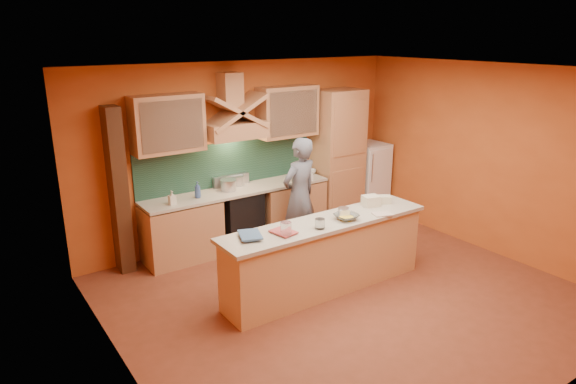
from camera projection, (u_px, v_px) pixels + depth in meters
floor at (345, 296)px, 6.52m from camera, size 5.50×5.00×0.01m
ceiling at (354, 70)px, 5.68m from camera, size 5.50×5.00×0.01m
wall_back at (245, 152)px, 8.06m from camera, size 5.50×0.02×2.80m
wall_front at (554, 267)px, 4.13m from camera, size 5.50×0.02×2.80m
wall_left at (118, 242)px, 4.61m from camera, size 0.02×5.00×2.80m
wall_right at (490, 160)px, 7.58m from camera, size 0.02×5.00×2.80m
base_cabinet_left at (182, 232)px, 7.44m from camera, size 1.10×0.60×0.86m
base_cabinet_right at (289, 208)px, 8.47m from camera, size 1.10×0.60×0.86m
counter_top at (238, 190)px, 7.82m from camera, size 3.00×0.62×0.04m
stove at (239, 218)px, 7.95m from camera, size 0.60×0.58×0.90m
backsplash at (228, 164)px, 7.93m from camera, size 3.00×0.03×0.70m
range_hood at (235, 130)px, 7.58m from camera, size 0.92×0.50×0.24m
hood_chimney at (230, 90)px, 7.48m from camera, size 0.30×0.30×0.50m
upper_cabinet_left at (168, 124)px, 7.04m from camera, size 1.00×0.35×0.80m
upper_cabinet_right at (287, 112)px, 8.13m from camera, size 1.00×0.35×0.80m
pantry_column at (337, 157)px, 8.79m from camera, size 0.80×0.60×2.30m
fridge at (368, 179)px, 9.35m from camera, size 0.58×0.60×1.30m
trim_column_left at (118, 192)px, 6.91m from camera, size 0.20×0.30×2.30m
island_body at (325, 258)px, 6.57m from camera, size 2.80×0.55×0.88m
island_top at (326, 223)px, 6.42m from camera, size 2.90×0.62×0.05m
person at (299, 195)px, 7.66m from camera, size 0.70×0.53×1.75m
pot_large at (228, 186)px, 7.73m from camera, size 0.23×0.23×0.17m
pot_small at (237, 182)px, 7.97m from camera, size 0.20×0.20×0.16m
soap_bottle_a at (172, 198)px, 7.07m from camera, size 0.09×0.10×0.20m
soap_bottle_b at (198, 190)px, 7.37m from camera, size 0.10×0.10×0.24m
bowl_back at (309, 172)px, 8.63m from camera, size 0.29×0.29×0.07m
dish_rack at (302, 176)px, 8.29m from camera, size 0.36×0.32×0.11m
book_lower at (277, 235)px, 5.95m from camera, size 0.27×0.33×0.03m
book_upper at (240, 236)px, 5.85m from camera, size 0.34×0.40×0.03m
jar_large at (286, 229)px, 5.92m from camera, size 0.14×0.14×0.17m
jar_small at (320, 224)px, 6.15m from camera, size 0.14×0.14×0.12m
kitchen_scale at (344, 213)px, 6.56m from camera, size 0.17×0.17×0.11m
mixing_bowl at (346, 217)px, 6.46m from camera, size 0.30×0.30×0.07m
cloth at (382, 214)px, 6.64m from camera, size 0.28×0.25×0.02m
grocery_bag_a at (371, 201)px, 6.96m from camera, size 0.25×0.22×0.14m
grocery_bag_b at (384, 199)px, 7.08m from camera, size 0.21×0.20×0.10m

